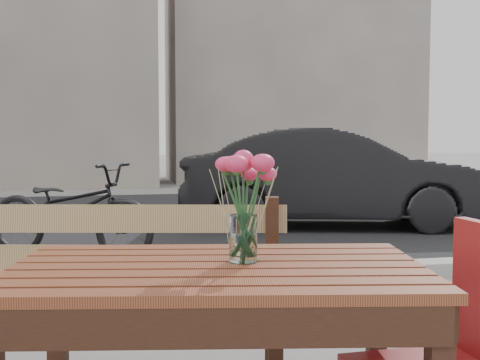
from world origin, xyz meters
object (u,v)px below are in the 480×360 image
object	(u,v)px
parked_car	(333,178)
bicycle	(70,210)
main_table	(217,306)
main_vase	(243,193)
red_chair	(465,356)

from	to	relation	value
parked_car	bicycle	size ratio (longest dim) A/B	2.20
main_table	bicycle	size ratio (longest dim) A/B	0.78
main_table	main_vase	world-z (taller)	main_vase
main_table	bicycle	world-z (taller)	bicycle
red_chair	bicycle	xyz separation A→B (m)	(-1.45, 4.57, -0.06)
main_table	main_vase	bearing A→B (deg)	29.85
parked_car	bicycle	bearing A→B (deg)	128.52
red_chair	bicycle	distance (m)	4.79
main_vase	red_chair	bearing A→B (deg)	-24.21
main_table	parked_car	xyz separation A→B (m)	(2.60, 5.80, -0.01)
parked_car	bicycle	distance (m)	3.65
main_table	main_vase	size ratio (longest dim) A/B	3.93
main_table	red_chair	size ratio (longest dim) A/B	1.52
main_table	bicycle	xyz separation A→B (m)	(-0.73, 4.32, -0.19)
main_table	main_vase	distance (m)	0.37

